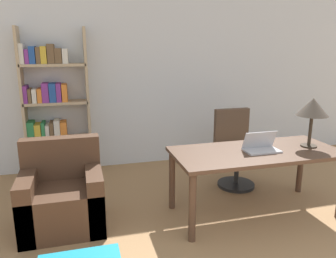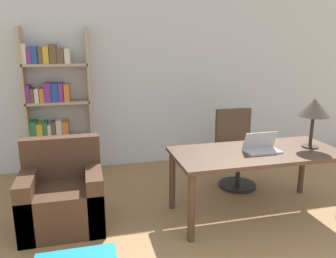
# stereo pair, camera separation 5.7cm
# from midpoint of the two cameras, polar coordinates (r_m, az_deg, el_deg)

# --- Properties ---
(wall_back) EXTENTS (8.00, 0.06, 2.70)m
(wall_back) POSITION_cam_midpoint_polar(r_m,az_deg,el_deg) (5.13, -0.45, 9.07)
(wall_back) COLOR silver
(wall_back) RESTS_ON ground_plane
(desk) EXTENTS (1.80, 0.81, 0.73)m
(desk) POSITION_cam_midpoint_polar(r_m,az_deg,el_deg) (3.64, 14.67, -4.97)
(desk) COLOR #4C3323
(desk) RESTS_ON ground_plane
(laptop) EXTENTS (0.37, 0.21, 0.21)m
(laptop) POSITION_cam_midpoint_polar(r_m,az_deg,el_deg) (3.60, 15.45, -2.98)
(laptop) COLOR #B2B2B7
(laptop) RESTS_ON desk
(table_lamp) EXTENTS (0.34, 0.34, 0.54)m
(table_lamp) POSITION_cam_midpoint_polar(r_m,az_deg,el_deg) (3.86, 23.50, 3.34)
(table_lamp) COLOR #2D2319
(table_lamp) RESTS_ON desk
(office_chair) EXTENTS (0.50, 0.50, 1.01)m
(office_chair) POSITION_cam_midpoint_polar(r_m,az_deg,el_deg) (4.41, 11.21, -3.71)
(office_chair) COLOR black
(office_chair) RESTS_ON ground_plane
(armchair) EXTENTS (0.80, 0.69, 0.89)m
(armchair) POSITION_cam_midpoint_polar(r_m,az_deg,el_deg) (3.57, -18.28, -11.38)
(armchair) COLOR #472D1E
(armchair) RESTS_ON ground_plane
(bookshelf) EXTENTS (0.88, 0.28, 2.06)m
(bookshelf) POSITION_cam_midpoint_polar(r_m,az_deg,el_deg) (4.84, -19.90, 2.93)
(bookshelf) COLOR tan
(bookshelf) RESTS_ON ground_plane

